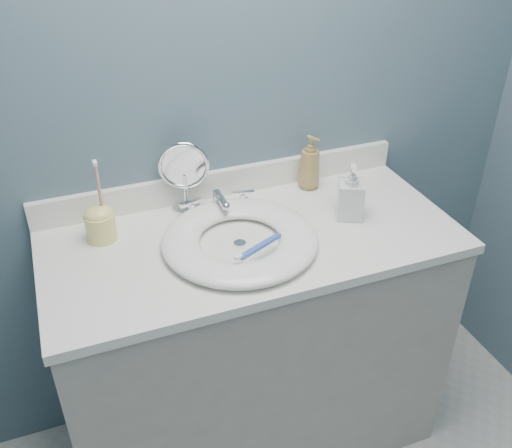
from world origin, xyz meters
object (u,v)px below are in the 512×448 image
soap_bottle_amber (310,162)px  soap_bottle_clear (351,192)px  makeup_mirror (184,173)px  toothbrush_holder (100,222)px

soap_bottle_amber → soap_bottle_clear: soap_bottle_amber is taller
makeup_mirror → toothbrush_holder: toothbrush_holder is taller
makeup_mirror → soap_bottle_clear: (0.46, -0.22, -0.04)m
toothbrush_holder → soap_bottle_amber: bearing=5.2°
soap_bottle_amber → makeup_mirror: bearing=155.8°
makeup_mirror → soap_bottle_clear: bearing=-11.2°
makeup_mirror → soap_bottle_amber: size_ratio=1.25×
makeup_mirror → soap_bottle_clear: 0.51m
soap_bottle_amber → toothbrush_holder: size_ratio=0.74×
makeup_mirror → soap_bottle_clear: makeup_mirror is taller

